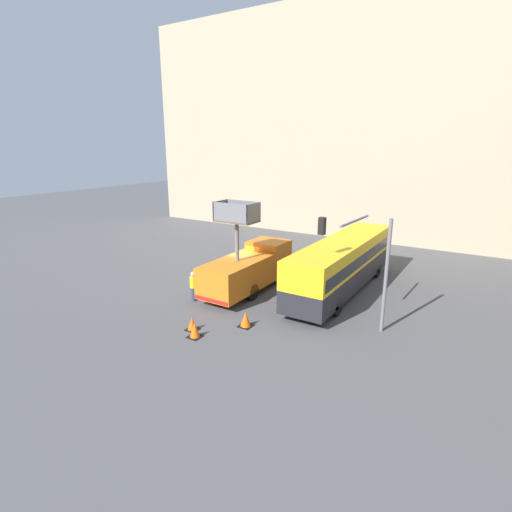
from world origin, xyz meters
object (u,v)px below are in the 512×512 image
object	(u,v)px
traffic_cone_mid_road	(195,330)
traffic_cone_far_side	(246,319)
traffic_cone_near_truck	(192,324)
road_worker_directing	(316,290)
utility_truck	(249,267)
city_bus	(343,261)
road_worker_near_truck	(193,286)
traffic_light_pole	(361,252)

from	to	relation	value
traffic_cone_mid_road	traffic_cone_far_side	distance (m)	2.69
traffic_cone_near_truck	road_worker_directing	bearing A→B (deg)	58.30
utility_truck	traffic_cone_mid_road	size ratio (longest dim) A/B	10.07
city_bus	traffic_cone_far_side	distance (m)	8.07
road_worker_directing	road_worker_near_truck	bearing A→B (deg)	-66.11
traffic_light_pole	traffic_cone_far_side	xyz separation A→B (m)	(-4.72, -3.19, -3.50)
traffic_cone_near_truck	traffic_cone_far_side	distance (m)	2.69
city_bus	road_worker_directing	size ratio (longest dim) A/B	6.97
road_worker_directing	utility_truck	bearing A→B (deg)	-93.10
road_worker_near_truck	road_worker_directing	distance (m)	7.16
road_worker_near_truck	traffic_cone_far_side	bearing A→B (deg)	175.25
utility_truck	traffic_cone_far_side	xyz separation A→B (m)	(2.73, -4.52, -1.13)
utility_truck	traffic_light_pole	xyz separation A→B (m)	(7.45, -1.33, 2.37)
traffic_light_pole	road_worker_directing	bearing A→B (deg)	155.15
road_worker_near_truck	traffic_cone_far_side	distance (m)	4.74
utility_truck	traffic_cone_near_truck	distance (m)	6.42
traffic_light_pole	road_worker_near_truck	distance (m)	9.91
utility_truck	road_worker_near_truck	size ratio (longest dim) A/B	4.11
utility_truck	traffic_cone_far_side	distance (m)	5.40
road_worker_near_truck	road_worker_directing	bearing A→B (deg)	-142.07
utility_truck	road_worker_near_truck	xyz separation A→B (m)	(-1.81, -3.25, -0.61)
road_worker_near_truck	traffic_cone_near_truck	xyz separation A→B (m)	(2.49, -3.02, -0.58)
traffic_cone_mid_road	traffic_cone_far_side	bearing A→B (deg)	58.07
road_worker_directing	traffic_cone_far_side	world-z (taller)	road_worker_directing
traffic_light_pole	city_bus	bearing A→B (deg)	118.72
city_bus	road_worker_near_truck	xyz separation A→B (m)	(-6.85, -6.32, -1.02)
road_worker_near_truck	traffic_cone_near_truck	bearing A→B (deg)	140.38
traffic_cone_mid_road	traffic_cone_far_side	size ratio (longest dim) A/B	0.93
traffic_light_pole	traffic_cone_near_truck	xyz separation A→B (m)	(-6.76, -4.94, -3.55)
traffic_cone_far_side	traffic_cone_near_truck	bearing A→B (deg)	-139.36
traffic_cone_mid_road	city_bus	bearing A→B (deg)	69.27
road_worker_near_truck	traffic_cone_near_truck	size ratio (longest dim) A/B	2.63
traffic_cone_near_truck	traffic_cone_far_side	xyz separation A→B (m)	(2.04, 1.75, 0.05)
traffic_cone_near_truck	traffic_light_pole	bearing A→B (deg)	36.18
utility_truck	road_worker_directing	distance (m)	4.61
traffic_cone_near_truck	traffic_cone_far_side	world-z (taller)	traffic_cone_far_side
road_worker_near_truck	traffic_cone_near_truck	world-z (taller)	road_worker_near_truck
city_bus	traffic_cone_far_side	xyz separation A→B (m)	(-2.31, -7.58, -1.55)
utility_truck	traffic_cone_mid_road	xyz separation A→B (m)	(1.31, -6.80, -1.16)
traffic_cone_near_truck	traffic_cone_mid_road	world-z (taller)	traffic_cone_mid_road
traffic_light_pole	traffic_cone_mid_road	bearing A→B (deg)	-138.29
traffic_cone_near_truck	utility_truck	bearing A→B (deg)	96.26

